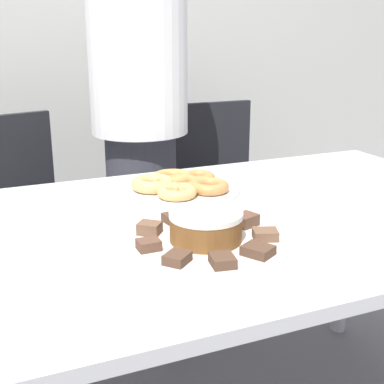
% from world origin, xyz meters
% --- Properties ---
extents(wall_back, '(8.00, 0.05, 2.60)m').
position_xyz_m(wall_back, '(0.00, 1.58, 1.30)').
color(wall_back, beige).
rests_on(wall_back, ground_plane).
extents(table, '(1.75, 0.96, 0.75)m').
position_xyz_m(table, '(0.00, 0.00, 0.67)').
color(table, silver).
rests_on(table, ground_plane).
extents(person_standing, '(0.36, 0.36, 1.65)m').
position_xyz_m(person_standing, '(0.09, 0.76, 0.87)').
color(person_standing, '#383842').
rests_on(person_standing, ground_plane).
extents(office_chair_left, '(0.53, 0.53, 0.88)m').
position_xyz_m(office_chair_left, '(-0.35, 0.91, 0.41)').
color(office_chair_left, black).
rests_on(office_chair_left, ground_plane).
extents(office_chair_right, '(0.44, 0.44, 0.88)m').
position_xyz_m(office_chair_right, '(0.52, 0.91, 0.41)').
color(office_chair_right, black).
rests_on(office_chair_right, ground_plane).
extents(plate_cake, '(0.37, 0.37, 0.01)m').
position_xyz_m(plate_cake, '(-0.06, -0.15, 0.75)').
color(plate_cake, white).
rests_on(plate_cake, table).
extents(plate_donuts, '(0.34, 0.34, 0.01)m').
position_xyz_m(plate_donuts, '(0.04, 0.24, 0.75)').
color(plate_donuts, white).
rests_on(plate_donuts, table).
extents(frosted_cake, '(0.16, 0.16, 0.07)m').
position_xyz_m(frosted_cake, '(-0.06, -0.15, 0.79)').
color(frosted_cake, brown).
rests_on(frosted_cake, plate_cake).
extents(lamington_0, '(0.07, 0.08, 0.02)m').
position_xyz_m(lamington_0, '(0.01, -0.26, 0.77)').
color(lamington_0, '#513828').
rests_on(lamington_0, plate_cake).
extents(lamington_1, '(0.07, 0.06, 0.02)m').
position_xyz_m(lamington_1, '(0.07, -0.19, 0.77)').
color(lamington_1, brown).
rests_on(lamington_1, plate_cake).
extents(lamington_2, '(0.06, 0.06, 0.03)m').
position_xyz_m(lamington_2, '(0.07, -0.10, 0.77)').
color(lamington_2, brown).
rests_on(lamington_2, plate_cake).
extents(lamington_3, '(0.06, 0.07, 0.03)m').
position_xyz_m(lamington_3, '(0.01, -0.03, 0.77)').
color(lamington_3, brown).
rests_on(lamington_3, plate_cake).
extents(lamington_4, '(0.05, 0.06, 0.02)m').
position_xyz_m(lamington_4, '(-0.08, -0.01, 0.77)').
color(lamington_4, '#513828').
rests_on(lamington_4, plate_cake).
extents(lamington_5, '(0.06, 0.06, 0.03)m').
position_xyz_m(lamington_5, '(-0.16, -0.06, 0.77)').
color(lamington_5, brown).
rests_on(lamington_5, plate_cake).
extents(lamington_6, '(0.05, 0.04, 0.02)m').
position_xyz_m(lamington_6, '(-0.19, -0.14, 0.77)').
color(lamington_6, brown).
rests_on(lamington_6, plate_cake).
extents(lamington_7, '(0.07, 0.07, 0.02)m').
position_xyz_m(lamington_7, '(-0.16, -0.23, 0.77)').
color(lamington_7, '#513828').
rests_on(lamington_7, plate_cake).
extents(lamington_8, '(0.05, 0.06, 0.02)m').
position_xyz_m(lamington_8, '(-0.08, -0.28, 0.77)').
color(lamington_8, '#513828').
rests_on(lamington_8, plate_cake).
extents(donut_0, '(0.12, 0.12, 0.03)m').
position_xyz_m(donut_0, '(0.04, 0.24, 0.77)').
color(donut_0, '#C68447').
rests_on(donut_0, plate_donuts).
extents(donut_1, '(0.11, 0.11, 0.03)m').
position_xyz_m(donut_1, '(0.00, 0.17, 0.77)').
color(donut_1, '#E5AD66').
rests_on(donut_1, plate_donuts).
extents(donut_2, '(0.11, 0.11, 0.03)m').
position_xyz_m(donut_2, '(0.10, 0.18, 0.77)').
color(donut_2, '#C68447').
rests_on(donut_2, plate_donuts).
extents(donut_3, '(0.10, 0.10, 0.03)m').
position_xyz_m(donut_3, '(0.11, 0.27, 0.77)').
color(donut_3, '#C68447').
rests_on(donut_3, plate_donuts).
extents(donut_4, '(0.12, 0.12, 0.03)m').
position_xyz_m(donut_4, '(0.04, 0.30, 0.77)').
color(donut_4, '#D18E4C').
rests_on(donut_4, plate_donuts).
extents(donut_5, '(0.12, 0.12, 0.04)m').
position_xyz_m(donut_5, '(-0.04, 0.26, 0.77)').
color(donut_5, '#E5AD66').
rests_on(donut_5, plate_donuts).
extents(napkin, '(0.11, 0.09, 0.01)m').
position_xyz_m(napkin, '(0.65, 0.12, 0.75)').
color(napkin, white).
rests_on(napkin, table).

